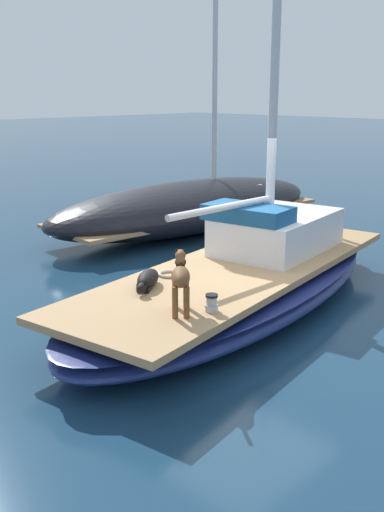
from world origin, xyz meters
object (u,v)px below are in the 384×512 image
Objects in this scene: sailboat_main at (239,286)px; coiled_rope at (169,274)px; deck_winch at (212,303)px; dog_black at (147,280)px; dog_brown at (181,277)px; moored_boat_port_side at (190,206)px.

coiled_rope reaches higher than sailboat_main.
dog_black is at bearing 178.17° from deck_winch.
sailboat_main is 35.98× the size of deck_winch.
deck_winch is (1.01, -1.67, 0.42)m from sailboat_main.
dog_brown reaches higher than coiled_rope.
sailboat_main is 5.22m from moored_boat_port_side.
moored_boat_port_side reaches higher than dog_brown.
moored_boat_port_side is (-4.00, 4.72, -0.17)m from dog_black.
dog_brown is at bearing -68.63° from sailboat_main.
sailboat_main is at bearing 82.82° from dog_black.
dog_brown is (0.76, -1.94, 0.75)m from sailboat_main.
coiled_rope is at bearing -109.89° from sailboat_main.
dog_brown is at bearing -17.50° from dog_black.
moored_boat_port_side is at bearing 132.51° from coiled_rope.
deck_winch is at bearing -58.82° from sailboat_main.
dog_brown is 3.52× the size of deck_winch.
dog_brown reaches higher than dog_black.
dog_black is 3.89× the size of deck_winch.
sailboat_main is 1.19m from coiled_rope.
dog_brown reaches higher than deck_winch.
dog_black is 0.60m from coiled_rope.
deck_winch is (0.25, 0.27, -0.32)m from dog_brown.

